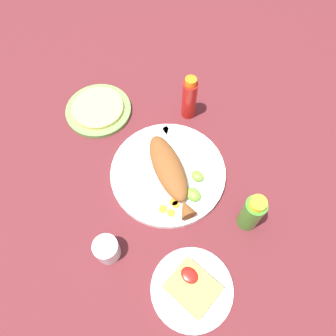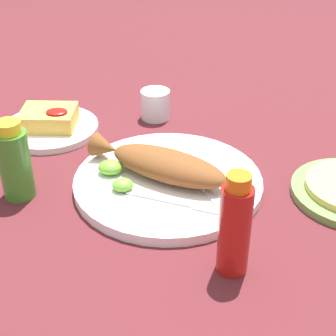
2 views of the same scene
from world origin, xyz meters
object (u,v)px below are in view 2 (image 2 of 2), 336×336
object	(u,v)px
hot_sauce_bottle_red	(235,227)
salt_cup	(155,106)
fork_near	(210,193)
fried_fish	(161,164)
main_plate	(168,182)
hot_sauce_bottle_green	(15,162)
fork_far	(187,204)
side_plate_fries	(50,128)

from	to	relation	value
hot_sauce_bottle_red	salt_cup	xyz separation A→B (m)	(-0.13, 0.48, -0.05)
hot_sauce_bottle_red	fork_near	bearing A→B (deg)	99.21
fork_near	salt_cup	xyz separation A→B (m)	(-0.11, 0.32, 0.01)
fried_fish	main_plate	bearing A→B (deg)	-0.00
fork_near	hot_sauce_bottle_green	distance (m)	0.33
hot_sauce_bottle_red	hot_sauce_bottle_green	size ratio (longest dim) A/B	1.12
fork_far	fork_near	bearing A→B (deg)	59.33
hot_sauce_bottle_green	side_plate_fries	world-z (taller)	hot_sauce_bottle_green
salt_cup	side_plate_fries	xyz separation A→B (m)	(-0.22, -0.07, -0.02)
hot_sauce_bottle_red	salt_cup	distance (m)	0.50
fork_far	salt_cup	bearing A→B (deg)	119.01
fork_near	hot_sauce_bottle_red	xyz separation A→B (m)	(0.03, -0.16, 0.05)
fork_near	hot_sauce_bottle_green	world-z (taller)	hot_sauce_bottle_green
fried_fish	fork_near	xyz separation A→B (m)	(0.08, -0.05, -0.02)
fork_far	side_plate_fries	distance (m)	0.40
main_plate	hot_sauce_bottle_red	bearing A→B (deg)	-64.83
fork_far	main_plate	bearing A→B (deg)	130.10
salt_cup	hot_sauce_bottle_red	bearing A→B (deg)	-74.42
fried_fish	fork_far	world-z (taller)	fried_fish
main_plate	side_plate_fries	size ratio (longest dim) A/B	1.64
salt_cup	fork_far	bearing A→B (deg)	-78.87
fried_fish	salt_cup	world-z (taller)	fried_fish
salt_cup	fried_fish	bearing A→B (deg)	-84.75
fork_near	salt_cup	world-z (taller)	salt_cup
fork_near	salt_cup	distance (m)	0.34
fork_near	side_plate_fries	size ratio (longest dim) A/B	0.84
main_plate	salt_cup	world-z (taller)	salt_cup
fork_far	hot_sauce_bottle_red	xyz separation A→B (m)	(0.06, -0.12, 0.05)
hot_sauce_bottle_green	salt_cup	bearing A→B (deg)	54.56
hot_sauce_bottle_red	hot_sauce_bottle_green	world-z (taller)	hot_sauce_bottle_red
fork_far	hot_sauce_bottle_green	bearing A→B (deg)	-171.37
hot_sauce_bottle_green	salt_cup	world-z (taller)	hot_sauce_bottle_green
fried_fish	salt_cup	distance (m)	0.27
side_plate_fries	main_plate	bearing A→B (deg)	-37.96
main_plate	side_plate_fries	bearing A→B (deg)	142.04
hot_sauce_bottle_green	fried_fish	bearing A→B (deg)	9.47
fried_fish	salt_cup	xyz separation A→B (m)	(-0.02, 0.27, -0.02)
main_plate	fork_far	xyz separation A→B (m)	(0.03, -0.08, 0.01)
hot_sauce_bottle_green	main_plate	bearing A→B (deg)	7.69
salt_cup	side_plate_fries	world-z (taller)	salt_cup
fried_fish	fork_near	bearing A→B (deg)	-5.59
main_plate	fried_fish	size ratio (longest dim) A/B	1.26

